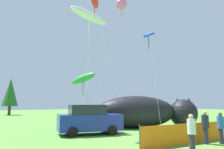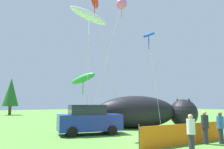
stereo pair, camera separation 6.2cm
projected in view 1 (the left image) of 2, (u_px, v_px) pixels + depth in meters
name	position (u px, v px, depth m)	size (l,w,h in m)	color
ground_plane	(153.00, 137.00, 13.53)	(120.00, 120.00, 0.00)	#548C38
parked_car	(89.00, 120.00, 14.86)	(4.56, 2.85, 2.00)	navy
folding_chair	(187.00, 127.00, 14.56)	(0.58, 0.58, 0.91)	black
inflatable_cat	(146.00, 113.00, 18.73)	(8.73, 5.91, 2.72)	black
safety_fence	(187.00, 134.00, 11.35)	(6.21, 0.44, 1.16)	orange
spectator_in_grey_shirt	(205.00, 126.00, 11.42)	(0.37, 0.37, 1.70)	#2D2D38
spectator_in_black_shirt	(192.00, 131.00, 9.44)	(0.36, 0.36, 1.64)	#2D2D38
spectator_in_blue_shirt	(221.00, 126.00, 11.50)	(0.36, 0.36, 1.64)	#2D2D38
kite_red_lizard	(95.00, 0.00, 18.97)	(3.84, 2.40, 11.56)	silver
kite_green_fish	(83.00, 79.00, 17.88)	(1.60, 2.66, 4.75)	silver
kite_white_ghost	(89.00, 16.00, 15.08)	(2.91, 1.62, 8.75)	silver
kite_blue_box	(149.00, 36.00, 18.38)	(1.22, 1.28, 8.22)	silver
kite_pink_octopus	(121.00, 4.00, 19.06)	(2.41, 2.68, 11.20)	silver
horizon_tree_west	(10.00, 92.00, 38.81)	(2.73, 2.73, 6.52)	brown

